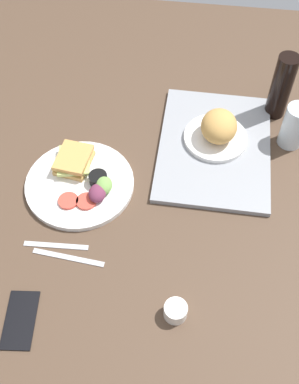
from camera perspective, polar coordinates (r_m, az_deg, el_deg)
ground_plane at (r=133.53cm, az=-1.17°, el=-0.55°), size 190.00×150.00×3.00cm
serving_tray at (r=143.31cm, az=7.89°, el=5.44°), size 45.38×33.52×1.60cm
bread_plate_near at (r=141.43cm, az=8.30°, el=7.47°), size 19.10×19.10×9.82cm
plate_with_salad at (r=134.35cm, az=-8.28°, el=1.40°), size 30.78×30.78×5.40cm
drinking_glass at (r=145.60cm, az=17.17°, el=7.65°), size 7.29×7.29×13.96cm
soda_bottle at (r=150.95cm, az=15.71°, el=12.20°), size 6.40×6.40×21.77cm
espresso_cup at (r=113.73cm, az=3.18°, el=-14.23°), size 5.60×5.60×4.00cm
fork at (r=125.47cm, az=-11.28°, el=-6.37°), size 2.26×17.05×0.50cm
knife at (r=123.18cm, az=-9.82°, el=-7.82°), size 3.09×19.05×0.50cm
cell_phone at (r=118.54cm, az=-15.43°, el=-14.68°), size 15.05×8.61×0.80cm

